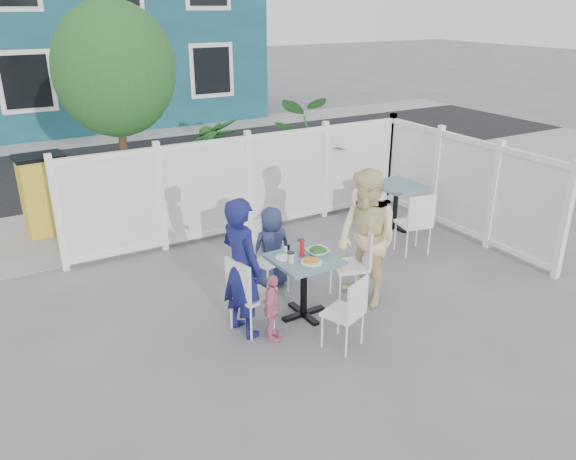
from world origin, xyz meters
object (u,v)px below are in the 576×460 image
chair_right (356,259)px  boy (272,247)px  utility_cabinet (45,196)px  spare_table (396,194)px  toddler (272,308)px  main_table (304,271)px  man (242,268)px  chair_near (349,308)px  chair_left (246,290)px  chair_back (264,251)px  woman (367,239)px

chair_right → boy: bearing=56.4°
utility_cabinet → spare_table: size_ratio=1.59×
boy → toddler: 1.33m
main_table → man: man is taller
main_table → chair_near: (0.06, -0.83, -0.10)m
main_table → spare_table: (2.80, 1.67, 0.00)m
man → boy: man is taller
man → spare_table: bearing=-77.6°
chair_near → boy: bearing=67.6°
utility_cabinet → spare_table: 5.70m
chair_right → man: (-1.56, 0.00, 0.26)m
chair_left → chair_near: chair_left is taller
main_table → toddler: size_ratio=0.97×
spare_table → chair_right: size_ratio=0.82×
spare_table → chair_left: chair_left is taller
main_table → chair_near: size_ratio=0.91×
spare_table → toddler: (-3.36, -1.94, -0.20)m
chair_back → man: man is taller
chair_back → woman: (0.94, -0.90, 0.30)m
toddler → chair_back: bearing=13.9°
spare_table → woman: size_ratio=0.46×
utility_cabinet → main_table: (2.24, -4.34, -0.03)m
main_table → woman: bearing=-4.7°
chair_back → woman: bearing=120.9°
main_table → toddler: (-0.57, -0.27, -0.20)m
toddler → main_table: bearing=-27.7°
utility_cabinet → chair_right: size_ratio=1.31×
chair_back → man: 1.07m
spare_table → chair_back: chair_back is taller
main_table → chair_left: chair_left is taller
man → boy: size_ratio=1.49×
chair_right → utility_cabinet: bearing=51.2°
utility_cabinet → boy: size_ratio=1.15×
man → toddler: bearing=-157.7°
main_table → chair_right: 0.78m
chair_right → woman: woman is taller
main_table → man: bearing=176.8°
utility_cabinet → chair_left: utility_cabinet is taller
main_table → man: size_ratio=0.47×
chair_left → woman: woman is taller
spare_table → boy: size_ratio=0.72×
spare_table → chair_back: 3.01m
chair_left → chair_back: size_ratio=0.97×
utility_cabinet → chair_left: bearing=-75.5°
utility_cabinet → chair_near: size_ratio=1.48×
chair_back → main_table: bearing=81.0°
utility_cabinet → boy: bearing=-60.9°
chair_left → chair_back: (0.65, 0.82, 0.02)m
boy → toddler: (-0.62, -1.16, -0.15)m
chair_right → chair_near: size_ratio=1.13×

